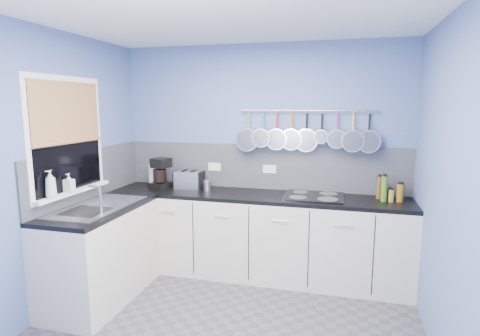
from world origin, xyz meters
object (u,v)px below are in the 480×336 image
at_px(hob, 313,196).
at_px(toaster, 189,180).
at_px(soap_bottle_a, 51,184).
at_px(coffee_maker, 161,173).
at_px(soap_bottle_b, 69,183).
at_px(paper_towel, 154,175).
at_px(canister, 207,185).

bearing_deg(hob, toaster, 177.72).
bearing_deg(soap_bottle_a, hob, 30.38).
relative_size(soap_bottle_a, coffee_maker, 0.70).
bearing_deg(soap_bottle_b, soap_bottle_a, -90.00).
height_order(soap_bottle_a, paper_towel, soap_bottle_a).
bearing_deg(canister, paper_towel, 173.40).
height_order(soap_bottle_a, hob, soap_bottle_a).
bearing_deg(soap_bottle_b, toaster, 55.82).
height_order(paper_towel, toaster, paper_towel).
bearing_deg(soap_bottle_b, canister, 45.82).
xyz_separation_m(coffee_maker, canister, (0.56, -0.00, -0.11)).
height_order(paper_towel, canister, paper_towel).
bearing_deg(canister, soap_bottle_a, -128.38).
bearing_deg(paper_towel, soap_bottle_b, -104.92).
distance_m(soap_bottle_b, coffee_maker, 1.09).
distance_m(soap_bottle_a, hob, 2.49).
xyz_separation_m(toaster, canister, (0.24, -0.07, -0.04)).
distance_m(soap_bottle_a, soap_bottle_b, 0.23).
xyz_separation_m(canister, hob, (1.16, 0.02, -0.05)).
bearing_deg(coffee_maker, soap_bottle_b, -96.77).
bearing_deg(toaster, coffee_maker, -169.99).
bearing_deg(coffee_maker, toaster, 28.75).
bearing_deg(toaster, canister, -20.00).
height_order(toaster, hob, toaster).
distance_m(soap_bottle_b, hob, 2.38).
relative_size(soap_bottle_b, paper_towel, 0.69).
relative_size(soap_bottle_a, canister, 2.02).
height_order(soap_bottle_a, soap_bottle_b, soap_bottle_a).
distance_m(coffee_maker, canister, 0.57).
xyz_separation_m(soap_bottle_b, hob, (2.14, 1.02, -0.23)).
bearing_deg(canister, toaster, 163.03).
distance_m(toaster, hob, 1.41).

